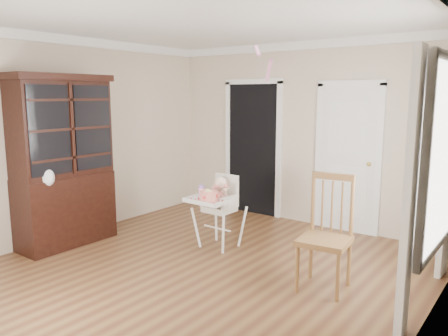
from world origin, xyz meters
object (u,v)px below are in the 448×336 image
Objects in this scene: sippy_cup at (201,191)px; high_chair at (219,203)px; china_cabinet at (63,161)px; dining_chair at (326,237)px; cake at (209,196)px.

high_chair is at bearing 31.95° from sippy_cup.
china_cabinet is 1.90× the size of dining_chair.
high_chair is 0.28m from cake.
sippy_cup is 0.08× the size of china_cabinet.
dining_chair reaches higher than high_chair.
cake is at bearing -82.23° from high_chair.
sippy_cup is (-0.19, -0.12, 0.15)m from high_chair.
high_chair is 3.35× the size of cake.
dining_chair is at bearing -6.40° from sippy_cup.
cake is 0.13× the size of china_cabinet.
dining_chair is (1.59, -0.32, -0.05)m from high_chair.
high_chair is 2.06m from china_cabinet.
sippy_cup reaches higher than cake.
dining_chair is (1.78, -0.20, -0.20)m from sippy_cup.
cake is 1.54× the size of sippy_cup.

